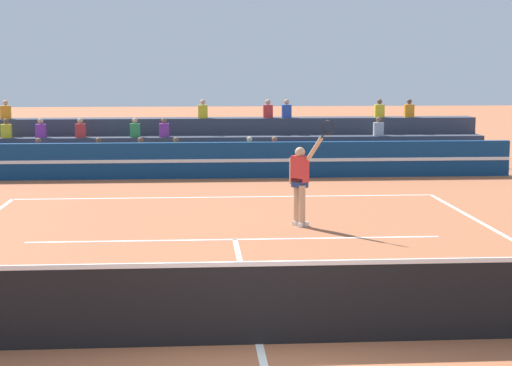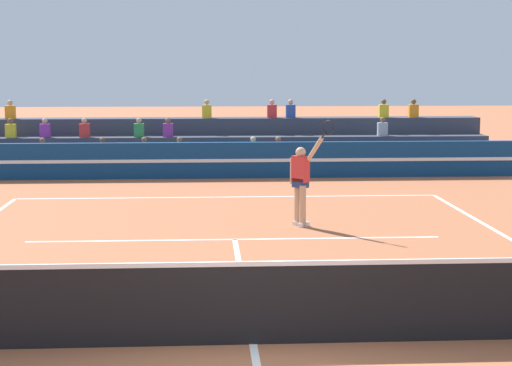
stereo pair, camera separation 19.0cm
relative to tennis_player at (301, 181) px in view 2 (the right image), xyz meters
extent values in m
plane|color=#AD603D|center=(-1.48, -7.78, -0.98)|extent=(120.00, 120.00, 0.00)
cube|color=white|center=(-1.48, 4.12, -0.98)|extent=(11.00, 0.10, 0.01)
cube|color=white|center=(-1.48, -1.35, -0.98)|extent=(8.25, 0.10, 0.01)
cube|color=white|center=(-1.48, -7.78, -0.98)|extent=(0.10, 12.85, 0.01)
cube|color=black|center=(-1.48, -7.78, -0.48)|extent=(11.90, 0.02, 1.00)
cube|color=white|center=(-1.48, -7.78, 0.05)|extent=(11.90, 0.04, 0.06)
cube|color=navy|center=(-1.48, 7.92, -0.43)|extent=(18.00, 0.24, 1.10)
cube|color=white|center=(-1.48, 7.79, -0.43)|extent=(18.00, 0.02, 0.10)
cube|color=#383D4C|center=(-1.48, 9.20, -0.71)|extent=(17.65, 0.95, 0.55)
cube|color=red|center=(0.28, 9.03, -0.21)|extent=(0.32, 0.22, 0.44)
sphere|color=#9E7051|center=(0.28, 9.03, 0.11)|extent=(0.18, 0.18, 0.18)
cube|color=orange|center=(-5.28, 9.03, -0.21)|extent=(0.32, 0.22, 0.44)
sphere|color=brown|center=(-5.28, 9.03, 0.11)|extent=(0.18, 0.18, 0.18)
cube|color=pink|center=(-7.15, 9.03, -0.21)|extent=(0.32, 0.22, 0.44)
sphere|color=brown|center=(-7.15, 9.03, 0.11)|extent=(0.18, 0.18, 0.18)
cube|color=#338C4C|center=(-0.52, 9.03, -0.21)|extent=(0.32, 0.22, 0.44)
sphere|color=beige|center=(-0.52, 9.03, 0.11)|extent=(0.18, 0.18, 0.18)
cube|color=yellow|center=(-2.86, 9.03, -0.21)|extent=(0.32, 0.22, 0.44)
sphere|color=brown|center=(-2.86, 9.03, 0.11)|extent=(0.18, 0.18, 0.18)
cube|color=orange|center=(-3.97, 9.03, -0.21)|extent=(0.32, 0.22, 0.44)
sphere|color=brown|center=(-3.97, 9.03, 0.11)|extent=(0.18, 0.18, 0.18)
cube|color=#383D4C|center=(-1.48, 10.15, -0.43)|extent=(17.65, 0.95, 1.10)
cube|color=purple|center=(-7.23, 9.98, 0.34)|extent=(0.32, 0.22, 0.44)
sphere|color=tan|center=(-7.23, 9.98, 0.66)|extent=(0.18, 0.18, 0.18)
cube|color=red|center=(-5.96, 9.98, 0.34)|extent=(0.32, 0.22, 0.44)
sphere|color=tan|center=(-5.96, 9.98, 0.66)|extent=(0.18, 0.18, 0.18)
cube|color=purple|center=(-3.26, 9.98, 0.34)|extent=(0.32, 0.22, 0.44)
sphere|color=brown|center=(-3.26, 9.98, 0.66)|extent=(0.18, 0.18, 0.18)
cube|color=#B2B2B7|center=(3.84, 9.98, 0.34)|extent=(0.32, 0.22, 0.44)
sphere|color=brown|center=(3.84, 9.98, 0.66)|extent=(0.18, 0.18, 0.18)
cube|color=yellow|center=(-8.33, 9.98, 0.34)|extent=(0.32, 0.22, 0.44)
sphere|color=brown|center=(-8.33, 9.98, 0.66)|extent=(0.18, 0.18, 0.18)
cube|color=#338C4C|center=(-4.20, 9.98, 0.34)|extent=(0.32, 0.22, 0.44)
sphere|color=tan|center=(-4.20, 9.98, 0.66)|extent=(0.18, 0.18, 0.18)
cube|color=#383D4C|center=(-1.48, 11.10, -0.16)|extent=(17.65, 0.95, 1.65)
cube|color=yellow|center=(4.06, 10.93, 0.89)|extent=(0.32, 0.22, 0.44)
sphere|color=brown|center=(4.06, 10.93, 1.21)|extent=(0.18, 0.18, 0.18)
cube|color=orange|center=(-8.53, 10.93, 0.89)|extent=(0.32, 0.22, 0.44)
sphere|color=tan|center=(-8.53, 10.93, 1.21)|extent=(0.18, 0.18, 0.18)
cube|color=#2D4CA5|center=(0.86, 10.93, 0.89)|extent=(0.32, 0.22, 0.44)
sphere|color=tan|center=(0.86, 10.93, 1.21)|extent=(0.18, 0.18, 0.18)
cube|color=orange|center=(5.10, 10.93, 0.89)|extent=(0.32, 0.22, 0.44)
sphere|color=brown|center=(5.10, 10.93, 1.21)|extent=(0.18, 0.18, 0.18)
cube|color=yellow|center=(-1.98, 10.93, 0.89)|extent=(0.32, 0.22, 0.44)
sphere|color=tan|center=(-1.98, 10.93, 1.21)|extent=(0.18, 0.18, 0.18)
cube|color=red|center=(0.23, 10.93, 0.89)|extent=(0.32, 0.22, 0.44)
sphere|color=tan|center=(0.23, 10.93, 1.21)|extent=(0.18, 0.18, 0.18)
cylinder|color=tan|center=(-0.07, 0.11, -0.53)|extent=(0.14, 0.14, 0.90)
cylinder|color=tan|center=(0.02, -0.10, -0.53)|extent=(0.14, 0.14, 0.90)
cube|color=navy|center=(-0.02, 0.02, -0.04)|extent=(0.36, 0.37, 0.20)
cube|color=red|center=(-0.02, 0.02, 0.26)|extent=(0.39, 0.40, 0.56)
sphere|color=tan|center=(-0.02, 0.02, 0.62)|extent=(0.22, 0.22, 0.22)
cube|color=white|center=(-0.04, 0.14, -0.94)|extent=(0.27, 0.26, 0.09)
cube|color=white|center=(0.05, -0.08, -0.94)|extent=(0.27, 0.26, 0.09)
cylinder|color=tan|center=(-0.18, 0.20, 0.20)|extent=(0.09, 0.09, 0.56)
cylinder|color=tan|center=(0.26, -0.27, 0.72)|extent=(0.36, 0.38, 0.53)
cylinder|color=black|center=(0.42, -0.45, 1.04)|extent=(0.13, 0.14, 0.20)
torus|color=black|center=(0.49, -0.53, 1.18)|extent=(0.31, 0.34, 0.43)
sphere|color=#C6DB33|center=(1.83, -6.51, -0.95)|extent=(0.07, 0.07, 0.07)
camera|label=1|loc=(-2.25, -18.04, 2.49)|focal=60.00mm
camera|label=2|loc=(-2.06, -18.05, 2.49)|focal=60.00mm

